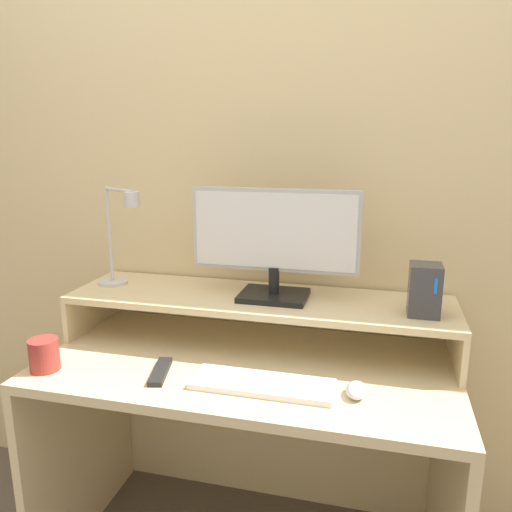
{
  "coord_description": "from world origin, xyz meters",
  "views": [
    {
      "loc": [
        0.39,
        -1.08,
        1.44
      ],
      "look_at": [
        0.02,
        0.36,
        1.09
      ],
      "focal_mm": 35.0,
      "sensor_mm": 36.0,
      "label": 1
    }
  ],
  "objects": [
    {
      "name": "wall_back",
      "position": [
        0.0,
        0.68,
        1.25
      ],
      "size": [
        6.0,
        0.05,
        2.5
      ],
      "color": "beige",
      "rests_on": "ground_plane"
    },
    {
      "name": "desk",
      "position": [
        0.0,
        0.32,
        0.54
      ],
      "size": [
        1.29,
        0.65,
        0.75
      ],
      "color": "beige",
      "rests_on": "ground_plane"
    },
    {
      "name": "monitor_shelf",
      "position": [
        0.0,
        0.48,
        0.89
      ],
      "size": [
        1.29,
        0.35,
        0.17
      ],
      "color": "beige",
      "rests_on": "desk"
    },
    {
      "name": "monitor",
      "position": [
        0.05,
        0.47,
        1.12
      ],
      "size": [
        0.55,
        0.17,
        0.36
      ],
      "color": "black",
      "rests_on": "monitor_shelf"
    },
    {
      "name": "desk_lamp",
      "position": [
        -0.5,
        0.46,
        1.1
      ],
      "size": [
        0.22,
        0.16,
        0.35
      ],
      "color": "silver",
      "rests_on": "monitor_shelf"
    },
    {
      "name": "router_dock",
      "position": [
        0.52,
        0.43,
        1.0
      ],
      "size": [
        0.09,
        0.1,
        0.16
      ],
      "color": "#3D3D42",
      "rests_on": "monitor_shelf"
    },
    {
      "name": "keyboard",
      "position": [
        0.09,
        0.17,
        0.76
      ],
      "size": [
        0.4,
        0.13,
        0.02
      ],
      "color": "white",
      "rests_on": "desk"
    },
    {
      "name": "mouse",
      "position": [
        0.35,
        0.19,
        0.77
      ],
      "size": [
        0.06,
        0.09,
        0.03
      ],
      "color": "silver",
      "rests_on": "desk"
    },
    {
      "name": "remote_control",
      "position": [
        -0.23,
        0.18,
        0.76
      ],
      "size": [
        0.08,
        0.17,
        0.02
      ],
      "color": "black",
      "rests_on": "desk"
    },
    {
      "name": "mug",
      "position": [
        -0.58,
        0.11,
        0.8
      ],
      "size": [
        0.09,
        0.09,
        0.1
      ],
      "color": "#9E332D",
      "rests_on": "desk"
    }
  ]
}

